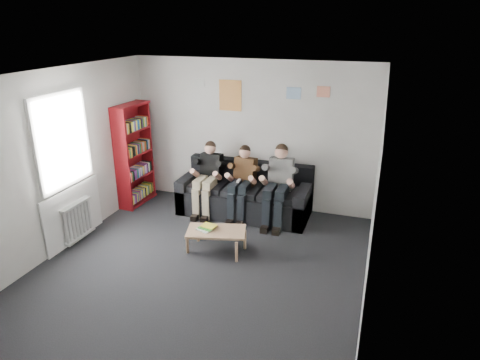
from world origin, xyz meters
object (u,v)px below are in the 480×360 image
at_px(coffee_table, 216,233).
at_px(person_middle, 242,183).
at_px(person_left, 207,178).
at_px(sofa, 245,196).
at_px(person_right, 278,185).
at_px(bookshelf, 135,155).

bearing_deg(coffee_table, person_middle, 90.69).
distance_m(person_left, person_middle, 0.65).
bearing_deg(sofa, person_left, -162.58).
xyz_separation_m(sofa, coffee_table, (0.02, -1.47, -0.02)).
distance_m(sofa, person_right, 0.77).
bearing_deg(person_middle, sofa, 96.94).
xyz_separation_m(bookshelf, coffee_table, (2.12, -1.26, -0.65)).
bearing_deg(person_left, bookshelf, -179.39).
xyz_separation_m(bookshelf, person_left, (1.46, 0.00, -0.29)).
distance_m(bookshelf, person_middle, 2.13).
distance_m(coffee_table, person_right, 1.46).
height_order(bookshelf, coffee_table, bookshelf).
distance_m(bookshelf, person_right, 2.77).
bearing_deg(person_middle, coffee_table, -82.37).
distance_m(sofa, bookshelf, 2.21).
bearing_deg(person_middle, person_right, 6.53).
bearing_deg(person_right, person_left, 177.76).
relative_size(sofa, person_middle, 1.81).
bearing_deg(person_middle, bookshelf, -172.95).
height_order(coffee_table, person_right, person_right).
bearing_deg(coffee_table, sofa, 90.59).
bearing_deg(person_left, coffee_table, -61.86).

